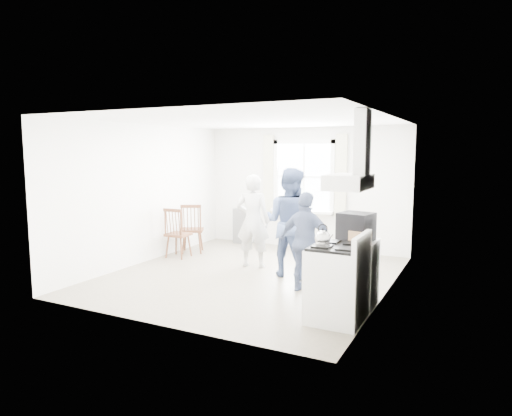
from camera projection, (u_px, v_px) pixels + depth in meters
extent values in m
cube|color=gray|center=(251.00, 276.00, 7.78)|extent=(4.62, 5.12, 0.02)
cube|color=silver|center=(305.00, 188.00, 9.85)|extent=(4.62, 0.04, 2.64)
cube|color=silver|center=(153.00, 220.00, 5.38)|extent=(4.62, 0.04, 2.64)
cube|color=silver|center=(145.00, 194.00, 8.63)|extent=(0.04, 5.12, 2.64)
cube|color=silver|center=(390.00, 207.00, 6.60)|extent=(0.04, 5.12, 2.64)
cube|color=white|center=(251.00, 120.00, 7.45)|extent=(4.62, 5.12, 0.02)
cube|color=white|center=(304.00, 177.00, 9.78)|extent=(1.20, 0.02, 1.40)
cube|color=white|center=(304.00, 142.00, 9.66)|extent=(1.38, 0.09, 0.09)
cube|color=white|center=(303.00, 211.00, 9.85)|extent=(1.38, 0.09, 0.09)
cube|color=white|center=(276.00, 176.00, 10.04)|extent=(0.09, 0.09, 1.58)
cube|color=white|center=(333.00, 178.00, 9.47)|extent=(0.09, 0.09, 1.58)
cube|color=white|center=(302.00, 211.00, 9.78)|extent=(1.38, 0.24, 0.06)
cube|color=beige|center=(269.00, 174.00, 10.10)|extent=(0.24, 0.05, 1.70)
cube|color=beige|center=(341.00, 175.00, 9.37)|extent=(0.24, 0.05, 1.70)
cube|color=white|center=(349.00, 182.00, 5.46)|extent=(0.45, 0.76, 0.18)
cube|color=white|center=(362.00, 142.00, 5.33)|extent=(0.14, 0.30, 0.76)
cube|color=slate|center=(244.00, 226.00, 10.42)|extent=(0.40, 0.30, 0.80)
cube|color=white|center=(337.00, 284.00, 5.67)|extent=(0.65, 0.76, 0.92)
cube|color=black|center=(338.00, 247.00, 5.61)|extent=(0.61, 0.72, 0.03)
cube|color=white|center=(362.00, 242.00, 5.47)|extent=(0.06, 0.76, 0.20)
cylinder|color=silver|center=(311.00, 262.00, 5.80)|extent=(0.02, 0.61, 0.02)
sphere|color=silver|center=(323.00, 238.00, 5.59)|extent=(0.19, 0.19, 0.19)
cylinder|color=silver|center=(322.00, 243.00, 5.60)|extent=(0.17, 0.17, 0.04)
torus|color=black|center=(323.00, 229.00, 5.58)|extent=(0.12, 0.05, 0.12)
cube|color=white|center=(357.00, 272.00, 6.26)|extent=(0.50, 0.55, 0.90)
cube|color=black|center=(356.00, 233.00, 6.18)|extent=(0.49, 0.46, 0.20)
cube|color=black|center=(356.00, 219.00, 6.16)|extent=(0.49, 0.46, 0.18)
cube|color=#A67A50|center=(360.00, 237.00, 6.00)|extent=(0.30, 0.27, 0.16)
cube|color=#4F2B19|center=(192.00, 230.00, 9.46)|extent=(0.58, 0.57, 0.05)
cube|color=#4F2B19|center=(191.00, 218.00, 9.24)|extent=(0.40, 0.25, 0.56)
cylinder|color=#4F2B19|center=(192.00, 242.00, 9.49)|extent=(0.04, 0.04, 0.45)
cube|color=#4F2B19|center=(178.00, 235.00, 9.04)|extent=(0.44, 0.42, 0.05)
cube|color=#4F2B19|center=(173.00, 222.00, 8.84)|extent=(0.41, 0.08, 0.55)
cylinder|color=#4F2B19|center=(179.00, 246.00, 9.07)|extent=(0.04, 0.04, 0.44)
imported|color=silver|center=(253.00, 221.00, 8.24)|extent=(0.73, 0.73, 1.69)
imported|color=#495C88|center=(290.00, 222.00, 7.65)|extent=(0.94, 0.94, 1.83)
imported|color=navy|center=(306.00, 242.00, 6.80)|extent=(0.96, 0.96, 1.51)
imported|color=#347637|center=(303.00, 202.00, 9.72)|extent=(0.21, 0.21, 0.35)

